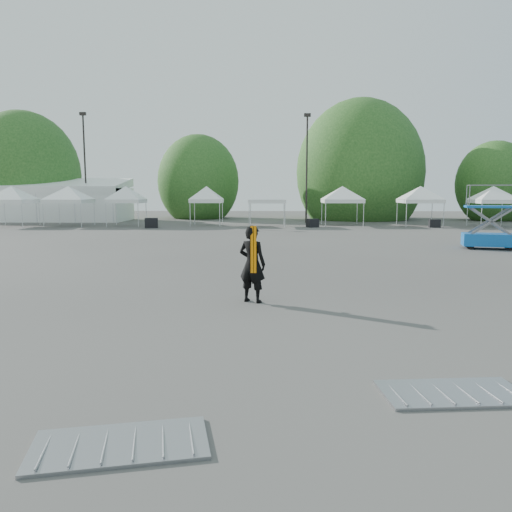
{
  "coord_description": "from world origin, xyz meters",
  "views": [
    {
      "loc": [
        -0.24,
        -13.8,
        2.93
      ],
      "look_at": [
        -0.61,
        -1.33,
        1.3
      ],
      "focal_mm": 35.0,
      "sensor_mm": 36.0,
      "label": 1
    }
  ],
  "objects": [
    {
      "name": "marquee",
      "position": [
        -22.0,
        35.0,
        1.97
      ],
      "size": [
        15.0,
        6.25,
        4.23
      ],
      "color": "white",
      "rests_on": "ground"
    },
    {
      "name": "tent_b",
      "position": [
        -17.09,
        27.58,
        3.06
      ],
      "size": [
        4.64,
        4.64,
        3.88
      ],
      "color": "silver",
      "rests_on": "ground"
    },
    {
      "name": "crate_mid",
      "position": [
        3.16,
        26.79,
        0.34
      ],
      "size": [
        1.08,
        0.97,
        0.68
      ],
      "primitive_type": "cube",
      "rotation": [
        0.0,
        0.0,
        0.39
      ],
      "color": "black",
      "rests_on": "ground"
    },
    {
      "name": "ground",
      "position": [
        0.0,
        0.0,
        0.0
      ],
      "size": [
        120.0,
        120.0,
        0.0
      ],
      "primitive_type": "plane",
      "color": "#474442",
      "rests_on": "ground"
    },
    {
      "name": "tree_mid_w",
      "position": [
        -8.0,
        40.0,
        3.93
      ],
      "size": [
        4.16,
        4.16,
        6.33
      ],
      "color": "#382314",
      "rests_on": "ground"
    },
    {
      "name": "tent_d",
      "position": [
        -5.71,
        28.8,
        3.06
      ],
      "size": [
        3.77,
        3.77,
        3.88
      ],
      "color": "silver",
      "rests_on": "ground"
    },
    {
      "name": "man",
      "position": [
        -0.72,
        -0.83,
        1.02
      ],
      "size": [
        0.88,
        0.76,
        2.04
      ],
      "rotation": [
        0.0,
        0.0,
        2.71
      ],
      "color": "black",
      "rests_on": "ground"
    },
    {
      "name": "tent_h",
      "position": [
        17.96,
        27.83,
        3.06
      ],
      "size": [
        4.38,
        4.38,
        3.88
      ],
      "color": "silver",
      "rests_on": "ground"
    },
    {
      "name": "tree_far_e",
      "position": [
        22.0,
        37.0,
        3.63
      ],
      "size": [
        3.84,
        3.84,
        5.84
      ],
      "color": "#382314",
      "rests_on": "ground"
    },
    {
      "name": "tent_a",
      "position": [
        -21.73,
        27.23,
        3.06
      ],
      "size": [
        4.58,
        4.58,
        3.88
      ],
      "color": "silver",
      "rests_on": "ground"
    },
    {
      "name": "barrier_left",
      "position": [
        -1.97,
        -8.42,
        0.03
      ],
      "size": [
        2.17,
        1.42,
        0.06
      ],
      "rotation": [
        0.0,
        0.0,
        0.22
      ],
      "color": "gray",
      "rests_on": "ground"
    },
    {
      "name": "barrier_mid",
      "position": [
        2.4,
        -6.82,
        0.03
      ],
      "size": [
        2.13,
        1.21,
        0.06
      ],
      "rotation": [
        0.0,
        0.0,
        0.09
      ],
      "color": "gray",
      "rests_on": "ground"
    },
    {
      "name": "tent_g",
      "position": [
        12.27,
        28.55,
        3.06
      ],
      "size": [
        4.54,
        4.54,
        3.88
      ],
      "color": "silver",
      "rests_on": "ground"
    },
    {
      "name": "tree_mid_e",
      "position": [
        9.0,
        39.0,
        4.84
      ],
      "size": [
        5.12,
        5.12,
        7.79
      ],
      "color": "#382314",
      "rests_on": "ground"
    },
    {
      "name": "light_pole_west",
      "position": [
        -18.0,
        34.0,
        5.77
      ],
      "size": [
        0.6,
        0.25,
        10.3
      ],
      "color": "black",
      "rests_on": "ground"
    },
    {
      "name": "scissor_lift",
      "position": [
        10.86,
        11.76,
        1.63
      ],
      "size": [
        2.73,
        1.8,
        3.24
      ],
      "rotation": [
        0.0,
        0.0,
        -0.24
      ],
      "color": "#0C4DA1",
      "rests_on": "ground"
    },
    {
      "name": "light_pole_east",
      "position": [
        3.0,
        32.0,
        5.52
      ],
      "size": [
        0.6,
        0.25,
        9.8
      ],
      "color": "black",
      "rests_on": "ground"
    },
    {
      "name": "tent_f",
      "position": [
        5.83,
        28.98,
        3.06
      ],
      "size": [
        4.68,
        4.68,
        3.88
      ],
      "color": "silver",
      "rests_on": "ground"
    },
    {
      "name": "tree_far_w",
      "position": [
        -26.0,
        38.0,
        4.54
      ],
      "size": [
        4.8,
        4.8,
        7.3
      ],
      "color": "#382314",
      "rests_on": "ground"
    },
    {
      "name": "crate_west",
      "position": [
        -9.77,
        25.72,
        0.39
      ],
      "size": [
        1.15,
        0.97,
        0.79
      ],
      "primitive_type": "cube",
      "rotation": [
        0.0,
        0.0,
        0.2
      ],
      "color": "black",
      "rests_on": "ground"
    },
    {
      "name": "tent_e",
      "position": [
        -0.54,
        27.85,
        3.06
      ],
      "size": [
        4.35,
        4.35,
        3.88
      ],
      "color": "silver",
      "rests_on": "ground"
    },
    {
      "name": "crate_east",
      "position": [
        13.0,
        26.86,
        0.33
      ],
      "size": [
        0.9,
        0.73,
        0.65
      ],
      "primitive_type": "cube",
      "rotation": [
        0.0,
        0.0,
        -0.1
      ],
      "color": "black",
      "rests_on": "ground"
    },
    {
      "name": "tent_c",
      "position": [
        -12.36,
        27.9,
        3.06
      ],
      "size": [
        4.01,
        4.01,
        3.88
      ],
      "color": "silver",
      "rests_on": "ground"
    }
  ]
}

